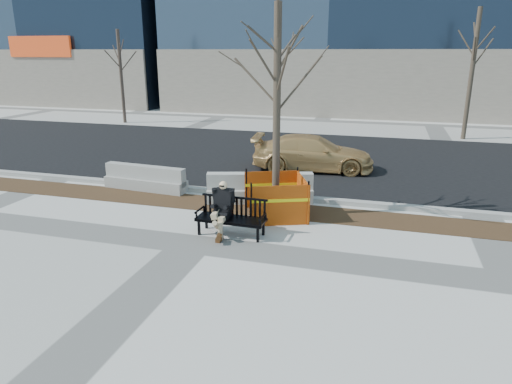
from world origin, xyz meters
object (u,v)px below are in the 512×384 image
at_px(jersey_barrier_right, 260,202).
at_px(tree_fence, 275,216).
at_px(seated_man, 223,233).
at_px(sedan, 312,170).
at_px(bench, 231,235).
at_px(jersey_barrier_left, 146,190).

bearing_deg(jersey_barrier_right, tree_fence, -71.78).
relative_size(seated_man, sedan, 0.29).
relative_size(seated_man, tree_fence, 0.22).
xyz_separation_m(bench, tree_fence, (0.65, 1.47, 0.00)).
bearing_deg(seated_man, jersey_barrier_right, 86.89).
bearing_deg(bench, jersey_barrier_right, 92.02).
relative_size(tree_fence, jersey_barrier_left, 2.07).
xyz_separation_m(sedan, jersey_barrier_left, (-4.32, -3.69, 0.00)).
bearing_deg(seated_man, sedan, 82.62).
distance_m(tree_fence, jersey_barrier_right, 1.17).
distance_m(bench, seated_man, 0.22).
bearing_deg(sedan, bench, 166.39).
height_order(tree_fence, jersey_barrier_right, tree_fence).
height_order(sedan, jersey_barrier_left, sedan).
xyz_separation_m(tree_fence, jersey_barrier_left, (-4.19, 1.12, 0.00)).
bearing_deg(jersey_barrier_left, tree_fence, -10.11).
bearing_deg(tree_fence, jersey_barrier_right, 124.77).
distance_m(sedan, jersey_barrier_right, 3.93).
xyz_separation_m(tree_fence, sedan, (0.12, 4.81, 0.00)).
height_order(bench, tree_fence, tree_fence).
bearing_deg(jersey_barrier_left, jersey_barrier_right, 2.25).
bearing_deg(jersey_barrier_left, bench, -31.30).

